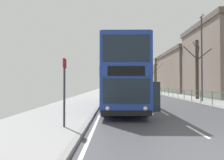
{
  "coord_description": "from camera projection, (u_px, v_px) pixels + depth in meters",
  "views": [
    {
      "loc": [
        -3.16,
        -4.88,
        1.79
      ],
      "look_at": [
        -3.24,
        7.39,
        2.04
      ],
      "focal_mm": 31.48,
      "sensor_mm": 36.0,
      "label": 1
    }
  ],
  "objects": [
    {
      "name": "ground",
      "position": [
        212.0,
        155.0,
        4.82
      ],
      "size": [
        15.8,
        140.0,
        0.2
      ],
      "color": "#45454A"
    },
    {
      "name": "double_decker_bus_main",
      "position": [
        122.0,
        77.0,
        14.71
      ],
      "size": [
        3.19,
        11.53,
        4.36
      ],
      "color": "navy",
      "rests_on": "ground"
    },
    {
      "name": "pedestrian_railing_far_kerb",
      "position": [
        181.0,
        92.0,
        22.05
      ],
      "size": [
        0.05,
        33.94,
        1.09
      ],
      "color": "#236B4C",
      "rests_on": "ground"
    },
    {
      "name": "bus_stop_sign_near",
      "position": [
        64.0,
        85.0,
        7.61
      ],
      "size": [
        0.08,
        0.44,
        2.65
      ],
      "color": "#2D2D33",
      "rests_on": "ground"
    },
    {
      "name": "street_lamp_far_side",
      "position": [
        202.0,
        52.0,
        18.8
      ],
      "size": [
        0.28,
        0.6,
        8.3
      ],
      "color": "#38383D",
      "rests_on": "ground"
    },
    {
      "name": "bare_tree_far_00",
      "position": [
        197.0,
        68.0,
        21.8
      ],
      "size": [
        2.38,
        2.3,
        6.58
      ],
      "color": "#423328",
      "rests_on": "ground"
    },
    {
      "name": "bare_tree_far_01",
      "position": [
        156.0,
        75.0,
        38.86
      ],
      "size": [
        2.66,
        2.35,
        7.57
      ],
      "color": "#4C3D2D",
      "rests_on": "ground"
    },
    {
      "name": "bare_tree_far_02",
      "position": [
        155.0,
        77.0,
        44.02
      ],
      "size": [
        2.12,
        2.34,
        6.59
      ],
      "color": "brown",
      "rests_on": "ground"
    },
    {
      "name": "background_building_02",
      "position": [
        193.0,
        72.0,
        42.74
      ],
      "size": [
        12.12,
        18.07,
        8.81
      ],
      "color": "slate",
      "rests_on": "ground"
    }
  ]
}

